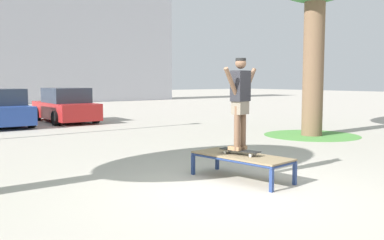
{
  "coord_description": "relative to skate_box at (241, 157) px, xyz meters",
  "views": [
    {
      "loc": [
        -4.8,
        -5.1,
        1.85
      ],
      "look_at": [
        0.7,
        2.03,
        1.0
      ],
      "focal_mm": 40.05,
      "sensor_mm": 36.0,
      "label": 1
    }
  ],
  "objects": [
    {
      "name": "skate_box",
      "position": [
        0.0,
        0.0,
        0.0
      ],
      "size": [
        0.98,
        1.98,
        0.46
      ],
      "color": "navy",
      "rests_on": "ground"
    },
    {
      "name": "skateboard",
      "position": [
        -0.0,
        0.04,
        0.12
      ],
      "size": [
        0.37,
        0.82,
        0.09
      ],
      "color": "black",
      "rests_on": "skate_box"
    },
    {
      "name": "skater",
      "position": [
        -0.01,
        0.04,
        1.12
      ],
      "size": [
        0.99,
        0.34,
        1.69
      ],
      "color": "brown",
      "rests_on": "skateboard"
    },
    {
      "name": "car_red",
      "position": [
        1.55,
        12.61,
        0.28
      ],
      "size": [
        2.03,
        4.25,
        1.5
      ],
      "color": "red",
      "rests_on": "ground"
    },
    {
      "name": "grass_patch_near_right",
      "position": [
        6.31,
        3.14,
        -0.41
      ],
      "size": [
        3.14,
        3.14,
        0.01
      ],
      "primitive_type": "cylinder",
      "color": "#519342",
      "rests_on": "ground"
    },
    {
      "name": "ground_plane",
      "position": [
        -0.7,
        -0.53,
        -0.41
      ],
      "size": [
        120.0,
        120.0,
        0.0
      ],
      "primitive_type": "plane",
      "color": "#B2AA9E"
    },
    {
      "name": "car_blue",
      "position": [
        -1.19,
        12.47,
        0.28
      ],
      "size": [
        1.99,
        4.24,
        1.5
      ],
      "color": "#28479E",
      "rests_on": "ground"
    }
  ]
}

